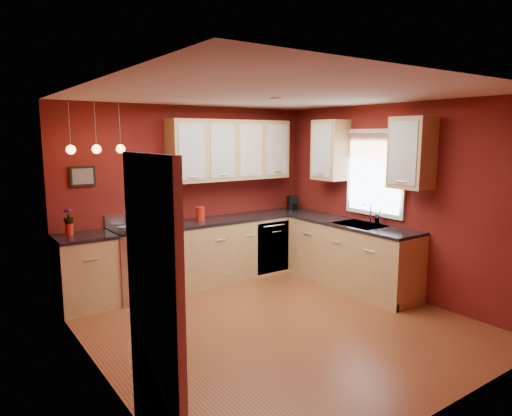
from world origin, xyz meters
TOP-DOWN VIEW (x-y plane):
  - floor at (0.00, 0.00)m, footprint 4.20×4.20m
  - ceiling at (0.00, 0.00)m, footprint 4.00×4.20m
  - wall_back at (0.00, 2.10)m, footprint 4.00×0.02m
  - wall_front at (0.00, -2.10)m, footprint 4.00×0.02m
  - wall_left at (-2.00, 0.00)m, footprint 0.02×4.20m
  - wall_right at (2.00, 0.00)m, footprint 0.02×4.20m
  - base_cabinets_back_left at (-1.65, 1.80)m, footprint 0.70×0.60m
  - base_cabinets_back_right at (0.73, 1.80)m, footprint 2.54×0.60m
  - base_cabinets_right at (1.70, 0.45)m, footprint 0.60×2.10m
  - counter_back_left at (-1.65, 1.80)m, footprint 0.70×0.62m
  - counter_back_right at (0.73, 1.80)m, footprint 2.54×0.62m
  - counter_right at (1.70, 0.45)m, footprint 0.62×2.10m
  - gas_range at (-0.92, 1.80)m, footprint 0.76×0.64m
  - dishwasher_front at (1.10, 1.51)m, footprint 0.60×0.02m
  - sink at (1.70, 0.30)m, footprint 0.50×0.70m
  - window at (1.97, 0.30)m, footprint 0.06×1.02m
  - door_left_wall at (-1.97, -1.20)m, footprint 0.12×0.82m
  - upper_cabinets_back at (0.60, 1.93)m, footprint 2.00×0.35m
  - upper_cabinets_right at (1.82, 0.32)m, footprint 0.35×1.95m
  - wall_picture at (-1.55, 2.08)m, footprint 0.32×0.03m
  - pendant_lights at (-1.45, 1.75)m, footprint 0.71×0.11m
  - red_canister at (-0.00, 1.81)m, footprint 0.14×0.14m
  - red_vase at (-1.80, 1.88)m, footprint 0.09×0.09m
  - flowers at (-1.80, 1.88)m, footprint 0.15×0.15m
  - coffee_maker at (1.75, 1.82)m, footprint 0.20×0.19m
  - soap_pump at (1.95, 0.16)m, footprint 0.11×0.12m
  - dish_towel at (-0.93, 1.47)m, footprint 0.24×0.02m

SIDE VIEW (x-z plane):
  - floor at x=0.00m, z-range 0.00..0.00m
  - base_cabinets_back_left at x=-1.65m, z-range 0.00..0.90m
  - base_cabinets_back_right at x=0.73m, z-range 0.00..0.90m
  - base_cabinets_right at x=1.70m, z-range 0.00..0.90m
  - dishwasher_front at x=1.10m, z-range 0.05..0.85m
  - gas_range at x=-0.92m, z-range -0.07..1.04m
  - dish_towel at x=-0.93m, z-range 0.35..0.69m
  - sink at x=1.70m, z-range 0.75..1.08m
  - counter_back_left at x=-1.65m, z-range 0.90..0.94m
  - counter_back_right at x=0.73m, z-range 0.90..0.94m
  - counter_right at x=1.70m, z-range 0.90..0.94m
  - red_vase at x=-1.80m, z-range 0.94..1.09m
  - door_left_wall at x=-1.97m, z-range 0.00..2.05m
  - red_canister at x=0.00m, z-range 0.94..1.15m
  - soap_pump at x=1.95m, z-range 0.94..1.15m
  - coffee_maker at x=1.75m, z-range 0.93..1.16m
  - flowers at x=-1.80m, z-range 1.07..1.28m
  - wall_back at x=0.00m, z-range 0.00..2.60m
  - wall_front at x=0.00m, z-range 0.00..2.60m
  - wall_left at x=-2.00m, z-range 0.00..2.60m
  - wall_right at x=2.00m, z-range 0.00..2.60m
  - wall_picture at x=-1.55m, z-range 1.52..1.78m
  - window at x=1.97m, z-range 1.08..2.30m
  - upper_cabinets_back at x=0.60m, z-range 1.50..2.40m
  - upper_cabinets_right at x=1.82m, z-range 1.50..2.40m
  - pendant_lights at x=-1.45m, z-range 1.68..2.34m
  - ceiling at x=0.00m, z-range 2.59..2.61m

